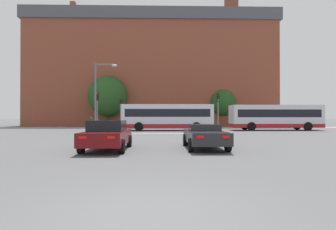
% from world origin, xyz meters
% --- Properties ---
extents(ground_plane, '(400.00, 400.00, 0.00)m').
position_xyz_m(ground_plane, '(0.00, 0.00, 0.00)').
color(ground_plane, '#545456').
extents(stop_line_strip, '(9.26, 0.30, 0.01)m').
position_xyz_m(stop_line_strip, '(0.00, 20.75, 0.00)').
color(stop_line_strip, silver).
rests_on(stop_line_strip, ground_plane).
extents(far_pavement, '(70.29, 2.50, 0.01)m').
position_xyz_m(far_pavement, '(0.00, 35.20, 0.01)').
color(far_pavement, '#A09B91').
rests_on(far_pavement, ground_plane).
extents(brick_civic_building, '(44.17, 14.08, 27.16)m').
position_xyz_m(brick_civic_building, '(-1.45, 46.12, 10.19)').
color(brick_civic_building, brown).
rests_on(brick_civic_building, ground_plane).
extents(car_saloon_left, '(2.00, 4.26, 1.43)m').
position_xyz_m(car_saloon_left, '(-2.36, 8.40, 0.73)').
color(car_saloon_left, '#600C0F').
rests_on(car_saloon_left, ground_plane).
extents(car_roadster_right, '(1.93, 4.38, 1.22)m').
position_xyz_m(car_roadster_right, '(2.42, 8.95, 0.64)').
color(car_roadster_right, '#232328').
rests_on(car_roadster_right, ground_plane).
extents(bus_crossing_lead, '(10.60, 2.77, 3.06)m').
position_xyz_m(bus_crossing_lead, '(0.88, 26.68, 1.64)').
color(bus_crossing_lead, silver).
rests_on(bus_crossing_lead, ground_plane).
extents(bus_crossing_trailing, '(10.68, 2.73, 3.01)m').
position_xyz_m(bus_crossing_trailing, '(13.89, 26.98, 1.62)').
color(bus_crossing_trailing, silver).
rests_on(bus_crossing_trailing, ground_plane).
extents(traffic_light_near_left, '(0.26, 0.31, 4.03)m').
position_xyz_m(traffic_light_near_left, '(-6.13, 21.61, 2.72)').
color(traffic_light_near_left, slate).
rests_on(traffic_light_near_left, ground_plane).
extents(traffic_light_far_left, '(0.26, 0.31, 4.29)m').
position_xyz_m(traffic_light_far_left, '(-5.92, 34.59, 2.88)').
color(traffic_light_far_left, slate).
rests_on(traffic_light_far_left, ground_plane).
extents(traffic_light_near_right, '(0.26, 0.31, 3.93)m').
position_xyz_m(traffic_light_near_right, '(5.85, 21.68, 2.66)').
color(traffic_light_near_right, slate).
rests_on(traffic_light_near_right, ground_plane).
extents(street_lamp_junction, '(2.10, 0.36, 6.71)m').
position_xyz_m(street_lamp_junction, '(-5.66, 20.51, 4.14)').
color(street_lamp_junction, slate).
rests_on(street_lamp_junction, ground_plane).
extents(pedestrian_waiting, '(0.41, 0.45, 1.63)m').
position_xyz_m(pedestrian_waiting, '(-10.41, 35.37, 0.95)').
color(pedestrian_waiting, '#333851').
rests_on(pedestrian_waiting, ground_plane).
extents(pedestrian_walking_east, '(0.43, 0.28, 1.58)m').
position_xyz_m(pedestrian_walking_east, '(1.11, 35.12, 0.91)').
color(pedestrian_walking_east, black).
rests_on(pedestrian_walking_east, ground_plane).
extents(tree_by_building, '(6.33, 6.33, 8.31)m').
position_xyz_m(tree_by_building, '(-8.59, 38.52, 4.98)').
color(tree_by_building, '#4C3823').
rests_on(tree_by_building, ground_plane).
extents(tree_kerbside, '(4.33, 4.33, 6.27)m').
position_xyz_m(tree_kerbside, '(10.45, 39.67, 3.99)').
color(tree_kerbside, '#4C3823').
rests_on(tree_kerbside, ground_plane).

